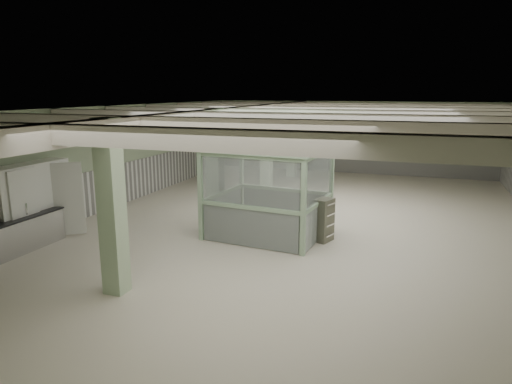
% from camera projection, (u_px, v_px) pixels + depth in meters
% --- Properties ---
extents(floor, '(20.00, 20.00, 0.00)m').
position_uv_depth(floor, '(302.00, 225.00, 14.25)').
color(floor, beige).
rests_on(floor, ground).
extents(ceiling, '(14.00, 20.00, 0.02)m').
position_uv_depth(ceiling, '(305.00, 108.00, 13.47)').
color(ceiling, silver).
rests_on(ceiling, wall_back).
extents(wall_back, '(14.00, 0.02, 3.60)m').
position_uv_depth(wall_back, '(350.00, 137.00, 23.07)').
color(wall_back, '#9EB18E').
rests_on(wall_back, floor).
extents(wall_front, '(14.00, 0.02, 3.60)m').
position_uv_depth(wall_front, '(73.00, 321.00, 4.65)').
color(wall_front, '#9EB18E').
rests_on(wall_front, floor).
extents(wall_left, '(0.02, 20.00, 3.60)m').
position_uv_depth(wall_left, '(111.00, 157.00, 16.13)').
color(wall_left, '#9EB18E').
rests_on(wall_left, floor).
extents(wainscot_left, '(0.05, 19.90, 1.50)m').
position_uv_depth(wainscot_left, '(113.00, 186.00, 16.35)').
color(wainscot_left, silver).
rests_on(wainscot_left, floor).
extents(wainscot_back, '(13.90, 0.05, 1.50)m').
position_uv_depth(wainscot_back, '(349.00, 158.00, 23.27)').
color(wainscot_back, silver).
rests_on(wainscot_back, floor).
extents(girder, '(0.45, 19.90, 0.40)m').
position_uv_depth(girder, '(227.00, 114.00, 14.33)').
color(girder, silver).
rests_on(girder, ceiling).
extents(beam_a, '(13.90, 0.35, 0.32)m').
position_uv_depth(beam_a, '(185.00, 139.00, 6.60)').
color(beam_a, silver).
rests_on(beam_a, ceiling).
extents(beam_b, '(13.90, 0.35, 0.32)m').
position_uv_depth(beam_b, '(245.00, 127.00, 8.90)').
color(beam_b, silver).
rests_on(beam_b, ceiling).
extents(beam_c, '(13.90, 0.35, 0.32)m').
position_uv_depth(beam_c, '(281.00, 119.00, 11.21)').
color(beam_c, silver).
rests_on(beam_c, ceiling).
extents(beam_d, '(13.90, 0.35, 0.32)m').
position_uv_depth(beam_d, '(305.00, 114.00, 13.51)').
color(beam_d, silver).
rests_on(beam_d, ceiling).
extents(beam_e, '(13.90, 0.35, 0.32)m').
position_uv_depth(beam_e, '(322.00, 111.00, 15.81)').
color(beam_e, silver).
rests_on(beam_e, ceiling).
extents(beam_f, '(13.90, 0.35, 0.32)m').
position_uv_depth(beam_f, '(334.00, 108.00, 18.11)').
color(beam_f, silver).
rests_on(beam_f, ceiling).
extents(beam_g, '(13.90, 0.35, 0.32)m').
position_uv_depth(beam_g, '(344.00, 106.00, 20.41)').
color(beam_g, silver).
rests_on(beam_g, ceiling).
extents(column_a, '(0.42, 0.42, 3.60)m').
position_uv_depth(column_a, '(112.00, 208.00, 9.14)').
color(column_a, '#B0CDA5').
rests_on(column_a, floor).
extents(column_b, '(0.42, 0.42, 3.60)m').
position_uv_depth(column_b, '(215.00, 169.00, 13.75)').
color(column_b, '#B0CDA5').
rests_on(column_b, floor).
extents(column_c, '(0.42, 0.42, 3.60)m').
position_uv_depth(column_c, '(266.00, 149.00, 18.35)').
color(column_c, '#B0CDA5').
rests_on(column_c, floor).
extents(column_d, '(0.42, 0.42, 3.60)m').
position_uv_depth(column_d, '(292.00, 140.00, 22.04)').
color(column_d, '#B0CDA5').
rests_on(column_d, floor).
extents(pendant_front, '(0.44, 0.44, 0.22)m').
position_uv_depth(pendant_front, '(270.00, 146.00, 8.82)').
color(pendant_front, '#314233').
rests_on(pendant_front, ceiling).
extents(pendant_mid, '(0.44, 0.44, 0.22)m').
position_uv_depth(pendant_mid, '(325.00, 126.00, 13.89)').
color(pendant_mid, '#314233').
rests_on(pendant_mid, ceiling).
extents(pendant_back, '(0.44, 0.44, 0.22)m').
position_uv_depth(pendant_back, '(348.00, 117.00, 18.49)').
color(pendant_back, '#314233').
rests_on(pendant_back, ceiling).
extents(walkin_cooler, '(1.13, 2.39, 2.19)m').
position_uv_depth(walkin_cooler, '(33.00, 203.00, 12.48)').
color(walkin_cooler, white).
rests_on(walkin_cooler, floor).
extents(guard_booth, '(3.49, 3.05, 2.61)m').
position_uv_depth(guard_booth, '(268.00, 175.00, 12.95)').
color(guard_booth, '#94B490').
rests_on(guard_booth, floor).
extents(filing_cabinet, '(0.55, 0.65, 1.21)m').
position_uv_depth(filing_cabinet, '(324.00, 220.00, 12.63)').
color(filing_cabinet, '#5F6050').
rests_on(filing_cabinet, floor).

